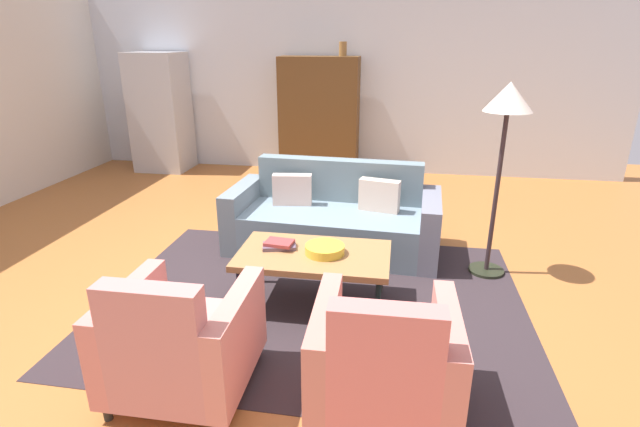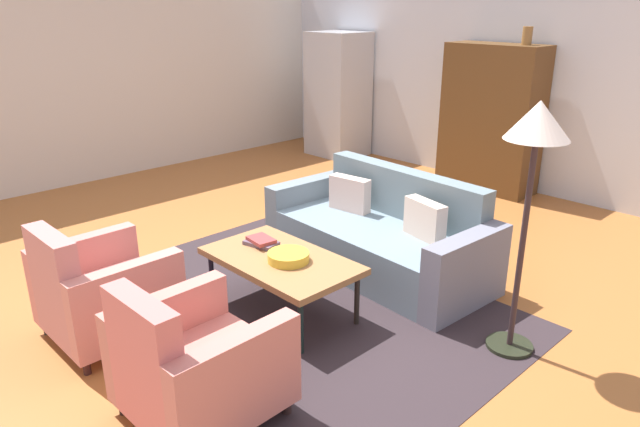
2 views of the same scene
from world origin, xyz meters
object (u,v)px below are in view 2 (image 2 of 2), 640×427
object	(u,v)px
cabinet	(491,119)
vase_tall	(527,36)
couch	(383,237)
coffee_table	(281,262)
armchair_right	(192,368)
floor_lamp	(535,145)
fruit_bowl	(288,257)
book_stack	(261,242)
armchair_left	(98,295)
refrigerator	(338,95)

from	to	relation	value
cabinet	vase_tall	bearing A→B (deg)	-0.77
couch	coffee_table	world-z (taller)	couch
armchair_right	floor_lamp	xyz separation A→B (m)	(0.89, 1.98, 1.10)
fruit_bowl	book_stack	world-z (taller)	fruit_bowl
armchair_right	book_stack	xyz separation A→B (m)	(-0.89, 1.21, 0.14)
coffee_table	armchair_right	distance (m)	1.31
armchair_left	armchair_right	size ratio (longest dim) A/B	1.00
couch	cabinet	bearing A→B (deg)	-74.28
armchair_right	refrigerator	bearing A→B (deg)	125.91
armchair_left	floor_lamp	bearing A→B (deg)	43.16
book_stack	refrigerator	size ratio (longest dim) A/B	0.16
book_stack	floor_lamp	world-z (taller)	floor_lamp
floor_lamp	vase_tall	bearing A→B (deg)	119.16
vase_tall	fruit_bowl	bearing A→B (deg)	-84.86
couch	vase_tall	world-z (taller)	vase_tall
armchair_left	armchair_right	distance (m)	1.20
armchair_left	cabinet	distance (m)	5.16
fruit_bowl	vase_tall	distance (m)	4.22
book_stack	refrigerator	world-z (taller)	refrigerator
couch	armchair_left	xyz separation A→B (m)	(-0.60, -2.35, 0.06)
couch	book_stack	world-z (taller)	couch
cabinet	coffee_table	bearing A→B (deg)	-81.15
refrigerator	floor_lamp	world-z (taller)	refrigerator
armchair_left	armchair_right	world-z (taller)	same
armchair_left	coffee_table	bearing A→B (deg)	62.40
armchair_left	fruit_bowl	size ratio (longest dim) A/B	2.83
book_stack	armchair_left	bearing A→B (deg)	-104.39
coffee_table	book_stack	xyz separation A→B (m)	(-0.29, 0.04, 0.07)
cabinet	armchair_left	bearing A→B (deg)	-89.80
vase_tall	book_stack	bearing A→B (deg)	-90.32
book_stack	refrigerator	xyz separation A→B (m)	(-2.90, 3.82, 0.44)
fruit_bowl	couch	bearing A→B (deg)	94.08
refrigerator	floor_lamp	xyz separation A→B (m)	(4.68, -3.04, 0.52)
coffee_table	book_stack	world-z (taller)	book_stack
cabinet	floor_lamp	world-z (taller)	cabinet
fruit_bowl	book_stack	size ratio (longest dim) A/B	1.07
armchair_right	book_stack	world-z (taller)	armchair_right
armchair_left	floor_lamp	distance (m)	3.08
fruit_bowl	refrigerator	bearing A→B (deg)	130.34
armchair_right	cabinet	xyz separation A→B (m)	(-1.22, 5.13, 0.56)
couch	cabinet	xyz separation A→B (m)	(-0.62, 2.78, 0.61)
couch	book_stack	bearing A→B (deg)	78.69
cabinet	refrigerator	size ratio (longest dim) A/B	0.97
coffee_table	armchair_left	bearing A→B (deg)	-117.20
vase_tall	refrigerator	world-z (taller)	vase_tall
vase_tall	floor_lamp	bearing A→B (deg)	-60.84
armchair_left	book_stack	world-z (taller)	armchair_left
armchair_left	fruit_bowl	world-z (taller)	armchair_left
armchair_left	refrigerator	xyz separation A→B (m)	(-2.59, 5.03, 0.58)
book_stack	floor_lamp	size ratio (longest dim) A/B	0.17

